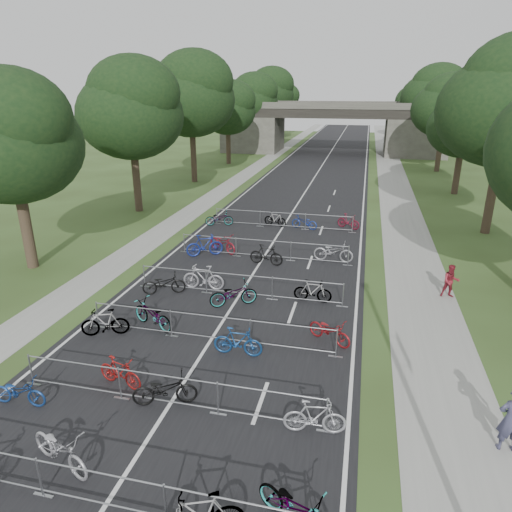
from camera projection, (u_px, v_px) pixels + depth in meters
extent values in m
cube|color=black|center=(319.00, 170.00, 52.52)|extent=(11.00, 140.00, 0.01)
cube|color=gray|center=(391.00, 172.00, 50.79)|extent=(3.00, 140.00, 0.01)
cube|color=gray|center=(256.00, 167.00, 54.15)|extent=(2.00, 140.00, 0.01)
cube|color=silver|center=(319.00, 170.00, 52.53)|extent=(0.12, 140.00, 0.00)
cube|color=#44433D|center=(253.00, 133.00, 67.85)|extent=(8.00, 8.00, 5.00)
cube|color=#44433D|center=(415.00, 137.00, 62.86)|extent=(8.00, 8.00, 5.00)
cube|color=black|center=(332.00, 113.00, 64.28)|extent=(30.00, 8.00, 1.20)
cube|color=#44433D|center=(331.00, 106.00, 60.47)|extent=(30.00, 0.40, 0.90)
cube|color=#44433D|center=(335.00, 104.00, 67.40)|extent=(30.00, 0.40, 0.90)
cylinder|color=#33261C|center=(26.00, 228.00, 23.26)|extent=(0.56, 0.56, 4.20)
ellipsoid|color=black|center=(11.00, 146.00, 21.83)|extent=(6.72, 6.72, 5.51)
sphere|color=black|center=(9.00, 118.00, 20.78)|extent=(5.38, 5.38, 5.38)
sphere|color=black|center=(13.00, 162.00, 22.69)|extent=(4.37, 4.37, 4.37)
cylinder|color=#33261C|center=(137.00, 180.00, 34.12)|extent=(0.56, 0.56, 4.72)
ellipsoid|color=black|center=(131.00, 116.00, 32.52)|extent=(7.56, 7.56, 6.20)
sphere|color=black|center=(133.00, 93.00, 31.41)|extent=(6.05, 6.05, 6.05)
sphere|color=black|center=(129.00, 129.00, 33.41)|extent=(4.91, 4.91, 4.91)
cylinder|color=#33261C|center=(492.00, 194.00, 28.74)|extent=(0.56, 0.56, 5.11)
ellipsoid|color=black|center=(507.00, 111.00, 27.01)|extent=(8.18, 8.18, 6.70)
sphere|color=black|center=(492.00, 128.00, 27.92)|extent=(5.31, 5.31, 5.31)
cylinder|color=#33261C|center=(193.00, 155.00, 44.98)|extent=(0.56, 0.56, 5.25)
ellipsoid|color=black|center=(191.00, 100.00, 43.20)|extent=(8.40, 8.40, 6.89)
sphere|color=black|center=(194.00, 81.00, 42.04)|extent=(6.72, 6.72, 6.72)
sphere|color=black|center=(188.00, 111.00, 44.13)|extent=(5.46, 5.46, 5.46)
cylinder|color=#33261C|center=(457.00, 172.00, 39.91)|extent=(0.56, 0.56, 3.85)
ellipsoid|color=black|center=(464.00, 127.00, 38.61)|extent=(6.16, 6.16, 5.05)
sphere|color=black|center=(475.00, 113.00, 37.59)|extent=(4.93, 4.93, 4.93)
sphere|color=black|center=(455.00, 136.00, 39.44)|extent=(4.00, 4.00, 4.00)
cylinder|color=#33261C|center=(228.00, 146.00, 56.12)|extent=(0.56, 0.56, 4.20)
ellipsoid|color=black|center=(228.00, 111.00, 54.70)|extent=(6.72, 6.72, 5.51)
sphere|color=black|center=(231.00, 100.00, 53.64)|extent=(5.38, 5.38, 5.38)
sphere|color=black|center=(225.00, 118.00, 55.55)|extent=(4.37, 4.37, 4.37)
cylinder|color=#33261C|center=(439.00, 151.00, 50.76)|extent=(0.56, 0.56, 4.48)
ellipsoid|color=black|center=(445.00, 110.00, 49.24)|extent=(7.17, 7.17, 5.88)
sphere|color=black|center=(454.00, 96.00, 48.15)|extent=(5.73, 5.73, 5.73)
sphere|color=black|center=(438.00, 118.00, 50.11)|extent=(4.66, 4.66, 4.66)
cylinder|color=#33261C|center=(252.00, 135.00, 66.98)|extent=(0.56, 0.56, 4.72)
ellipsoid|color=black|center=(252.00, 102.00, 65.38)|extent=(7.56, 7.56, 6.20)
sphere|color=black|center=(255.00, 91.00, 64.27)|extent=(6.05, 6.05, 6.05)
sphere|color=black|center=(249.00, 109.00, 66.27)|extent=(4.91, 4.91, 4.91)
cylinder|color=#33261C|center=(427.00, 138.00, 61.60)|extent=(0.56, 0.56, 5.11)
ellipsoid|color=black|center=(432.00, 98.00, 59.87)|extent=(8.18, 8.18, 6.70)
sphere|color=black|center=(440.00, 85.00, 58.72)|extent=(6.54, 6.54, 6.54)
sphere|color=black|center=(427.00, 106.00, 60.79)|extent=(5.31, 5.31, 5.31)
cylinder|color=#33261C|center=(269.00, 127.00, 77.85)|extent=(0.56, 0.56, 5.25)
ellipsoid|color=black|center=(269.00, 95.00, 76.07)|extent=(8.40, 8.40, 6.89)
sphere|color=black|center=(272.00, 84.00, 74.90)|extent=(6.72, 6.72, 6.72)
sphere|color=black|center=(266.00, 101.00, 76.99)|extent=(5.46, 5.46, 5.46)
cylinder|color=#33261C|center=(418.00, 134.00, 72.77)|extent=(0.56, 0.56, 3.85)
ellipsoid|color=black|center=(421.00, 109.00, 71.47)|extent=(6.16, 6.16, 5.05)
sphere|color=black|center=(427.00, 101.00, 70.45)|extent=(4.93, 4.93, 4.93)
sphere|color=black|center=(417.00, 114.00, 72.30)|extent=(4.00, 4.00, 4.00)
cylinder|color=#33261C|center=(281.00, 125.00, 88.98)|extent=(0.56, 0.56, 4.20)
ellipsoid|color=black|center=(282.00, 103.00, 87.56)|extent=(6.72, 6.72, 5.51)
sphere|color=black|center=(284.00, 95.00, 86.51)|extent=(5.38, 5.38, 5.38)
sphere|color=black|center=(279.00, 107.00, 88.41)|extent=(4.37, 4.37, 4.37)
cylinder|color=#33261C|center=(413.00, 126.00, 83.62)|extent=(0.56, 0.56, 4.48)
ellipsoid|color=black|center=(415.00, 101.00, 82.10)|extent=(7.17, 7.17, 5.88)
sphere|color=black|center=(420.00, 93.00, 81.02)|extent=(5.73, 5.73, 5.73)
sphere|color=black|center=(412.00, 106.00, 82.97)|extent=(4.66, 4.66, 4.66)
cylinder|color=#96999E|center=(98.00, 473.00, 9.81)|extent=(9.20, 0.04, 0.04)
cylinder|color=#96999E|center=(102.00, 503.00, 10.11)|extent=(9.20, 0.04, 0.04)
cylinder|color=#96999E|center=(40.00, 477.00, 10.31)|extent=(0.05, 0.05, 1.10)
cube|color=#96999E|center=(44.00, 495.00, 10.50)|extent=(0.50, 0.08, 0.03)
cylinder|color=#96999E|center=(166.00, 504.00, 9.65)|extent=(0.05, 0.05, 1.10)
cylinder|color=#96999E|center=(166.00, 376.00, 13.09)|extent=(9.20, 0.04, 0.04)
cylinder|color=#96999E|center=(168.00, 401.00, 13.39)|extent=(9.20, 0.04, 0.04)
cylinder|color=#96999E|center=(31.00, 370.00, 14.26)|extent=(0.05, 0.05, 1.10)
cube|color=#96999E|center=(34.00, 384.00, 14.45)|extent=(0.50, 0.08, 0.03)
cylinder|color=#96999E|center=(120.00, 383.00, 13.60)|extent=(0.05, 0.05, 1.10)
cube|color=#96999E|center=(122.00, 398.00, 13.78)|extent=(0.50, 0.08, 0.03)
cylinder|color=#96999E|center=(218.00, 399.00, 12.93)|extent=(0.05, 0.05, 1.10)
cube|color=#96999E|center=(218.00, 414.00, 13.12)|extent=(0.50, 0.08, 0.03)
cylinder|color=#96999E|center=(326.00, 415.00, 12.27)|extent=(0.05, 0.05, 1.10)
cube|color=#96999E|center=(325.00, 431.00, 12.45)|extent=(0.50, 0.08, 0.03)
cylinder|color=#96999E|center=(209.00, 316.00, 16.56)|extent=(9.20, 0.04, 0.04)
cylinder|color=#96999E|center=(210.00, 337.00, 16.86)|extent=(9.20, 0.04, 0.04)
cylinder|color=#96999E|center=(98.00, 315.00, 17.73)|extent=(0.05, 0.05, 1.10)
cube|color=#96999E|center=(99.00, 327.00, 17.92)|extent=(0.50, 0.08, 0.03)
cylinder|color=#96999E|center=(171.00, 323.00, 17.07)|extent=(0.05, 0.05, 1.10)
cube|color=#96999E|center=(172.00, 336.00, 17.25)|extent=(0.50, 0.08, 0.03)
cylinder|color=#96999E|center=(250.00, 333.00, 16.40)|extent=(0.05, 0.05, 1.10)
cube|color=#96999E|center=(250.00, 346.00, 16.59)|extent=(0.50, 0.08, 0.03)
cylinder|color=#96999E|center=(336.00, 343.00, 15.74)|extent=(0.05, 0.05, 1.10)
cube|color=#96999E|center=(335.00, 357.00, 15.92)|extent=(0.50, 0.08, 0.03)
cylinder|color=#96999E|center=(239.00, 275.00, 20.21)|extent=(9.20, 0.04, 0.04)
cylinder|color=#96999E|center=(239.00, 293.00, 20.51)|extent=(9.20, 0.04, 0.04)
cylinder|color=#96999E|center=(144.00, 276.00, 21.38)|extent=(0.05, 0.05, 1.10)
cube|color=#96999E|center=(145.00, 286.00, 21.57)|extent=(0.50, 0.08, 0.03)
cylinder|color=#96999E|center=(206.00, 282.00, 20.72)|extent=(0.05, 0.05, 1.10)
cube|color=#96999E|center=(207.00, 293.00, 20.90)|extent=(0.50, 0.08, 0.03)
cylinder|color=#96999E|center=(272.00, 288.00, 20.05)|extent=(0.05, 0.05, 1.10)
cube|color=#96999E|center=(272.00, 299.00, 20.24)|extent=(0.50, 0.08, 0.03)
cylinder|color=#96999E|center=(343.00, 295.00, 19.39)|extent=(0.05, 0.05, 1.10)
cube|color=#96999E|center=(342.00, 307.00, 19.57)|extent=(0.50, 0.08, 0.03)
cylinder|color=#96999E|center=(263.00, 240.00, 24.78)|extent=(9.20, 0.04, 0.04)
cylinder|color=#96999E|center=(263.00, 255.00, 25.08)|extent=(9.20, 0.04, 0.04)
cylinder|color=#96999E|center=(184.00, 243.00, 25.95)|extent=(0.05, 0.05, 1.10)
cube|color=#96999E|center=(185.00, 252.00, 26.13)|extent=(0.50, 0.08, 0.03)
cylinder|color=#96999E|center=(236.00, 247.00, 25.28)|extent=(0.05, 0.05, 1.10)
cube|color=#96999E|center=(236.00, 256.00, 25.47)|extent=(0.50, 0.08, 0.03)
cylinder|color=#96999E|center=(291.00, 251.00, 24.62)|extent=(0.05, 0.05, 1.10)
cube|color=#96999E|center=(290.00, 261.00, 24.80)|extent=(0.50, 0.08, 0.03)
cylinder|color=#96999E|center=(348.00, 256.00, 23.95)|extent=(0.05, 0.05, 1.10)
cube|color=#96999E|center=(348.00, 265.00, 24.14)|extent=(0.50, 0.08, 0.03)
cylinder|color=#96999E|center=(283.00, 213.00, 30.25)|extent=(9.20, 0.04, 0.04)
cylinder|color=#96999E|center=(282.00, 225.00, 30.56)|extent=(9.20, 0.04, 0.04)
cylinder|color=#96999E|center=(217.00, 216.00, 31.43)|extent=(0.05, 0.05, 1.10)
cube|color=#96999E|center=(217.00, 223.00, 31.61)|extent=(0.50, 0.08, 0.03)
cylinder|color=#96999E|center=(260.00, 219.00, 30.76)|extent=(0.05, 0.05, 1.10)
cube|color=#96999E|center=(260.00, 226.00, 30.95)|extent=(0.50, 0.08, 0.03)
cylinder|color=#96999E|center=(305.00, 222.00, 30.09)|extent=(0.05, 0.05, 1.10)
cube|color=#96999E|center=(305.00, 229.00, 30.28)|extent=(0.50, 0.08, 0.03)
cylinder|color=#96999E|center=(353.00, 225.00, 29.43)|extent=(0.05, 0.05, 1.10)
cube|color=#96999E|center=(352.00, 233.00, 29.61)|extent=(0.50, 0.08, 0.03)
imported|color=#A1A0A8|center=(60.00, 449.00, 11.13)|extent=(2.19, 1.40, 1.09)
imported|color=#96999E|center=(295.00, 507.00, 9.62)|extent=(2.05, 1.49, 1.03)
imported|color=navy|center=(19.00, 392.00, 13.38)|extent=(1.74, 0.69, 0.90)
imported|color=maroon|center=(120.00, 372.00, 14.22)|extent=(1.73, 0.86, 1.00)
imported|color=black|center=(165.00, 390.00, 13.39)|extent=(2.02, 1.28, 1.00)
imported|color=#A7A8AF|center=(315.00, 417.00, 12.25)|extent=(1.76, 0.72, 1.03)
imported|color=#96999E|center=(105.00, 323.00, 17.15)|extent=(1.85, 1.11, 1.07)
imported|color=#96999E|center=(152.00, 315.00, 17.72)|extent=(2.20, 1.53, 1.10)
imported|color=navy|center=(238.00, 342.00, 15.86)|extent=(1.77, 0.51, 1.06)
imported|color=maroon|center=(330.00, 331.00, 16.70)|extent=(1.87, 1.46, 0.95)
imported|color=black|center=(164.00, 284.00, 20.65)|extent=(2.05, 1.35, 1.02)
imported|color=#A7A6AD|center=(203.00, 277.00, 21.10)|extent=(1.99, 0.61, 1.19)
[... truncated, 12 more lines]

